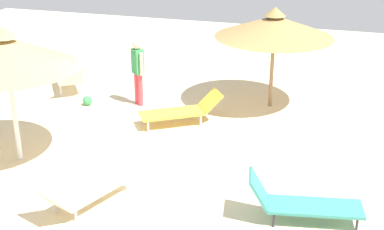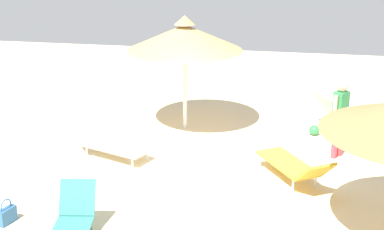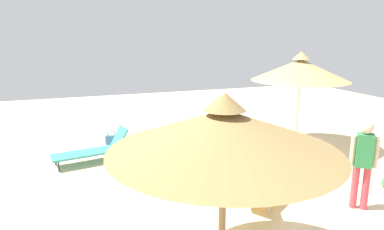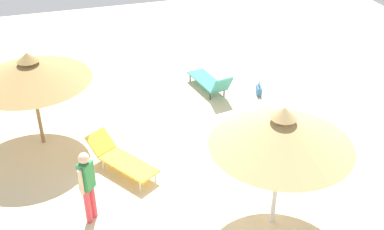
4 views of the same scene
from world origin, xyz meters
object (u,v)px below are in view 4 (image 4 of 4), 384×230
parasol_umbrella_back (282,131)px  person_standing_far_right (87,183)px  lounge_chair_center (211,82)px  lounge_chair_far_left (121,158)px  handbag (259,90)px  parasol_umbrella_edge (30,71)px  lounge_chair_front (284,144)px

parasol_umbrella_back → person_standing_far_right: 3.98m
lounge_chair_center → lounge_chair_far_left: bearing=42.9°
handbag → parasol_umbrella_back: bearing=68.8°
parasol_umbrella_edge → lounge_chair_center: 5.49m
lounge_chair_center → parasol_umbrella_back: bearing=83.8°
lounge_chair_center → handbag: 1.50m
person_standing_far_right → lounge_chair_front: bearing=-169.7°
lounge_chair_far_left → lounge_chair_center: (-3.32, -3.08, -0.00)m
handbag → lounge_chair_far_left: bearing=28.0°
lounge_chair_front → parasol_umbrella_back: bearing=58.2°
parasol_umbrella_back → person_standing_far_right: (3.57, -1.19, -1.28)m
lounge_chair_front → lounge_chair_far_left: bearing=-8.1°
parasol_umbrella_edge → handbag: (-6.41, -0.70, -1.91)m
lounge_chair_center → handbag: size_ratio=4.45×
parasol_umbrella_back → handbag: size_ratio=6.27×
parasol_umbrella_edge → lounge_chair_front: bearing=157.6°
parasol_umbrella_edge → parasol_umbrella_back: parasol_umbrella_back is taller
person_standing_far_right → parasol_umbrella_back: bearing=161.6°
lounge_chair_center → handbag: bearing=156.3°
lounge_chair_far_left → person_standing_far_right: bearing=58.6°
parasol_umbrella_edge → lounge_chair_far_left: bearing=134.2°
lounge_chair_far_left → lounge_chair_center: bearing=-137.1°
parasol_umbrella_back → lounge_chair_front: size_ratio=1.43×
lounge_chair_far_left → parasol_umbrella_back: bearing=135.5°
lounge_chair_far_left → handbag: lounge_chair_far_left is taller
parasol_umbrella_back → lounge_chair_center: (-0.63, -5.72, -1.90)m
parasol_umbrella_edge → lounge_chair_far_left: size_ratio=1.50×
parasol_umbrella_edge → person_standing_far_right: parasol_umbrella_edge is taller
lounge_chair_far_left → lounge_chair_center: 4.53m
lounge_chair_far_left → lounge_chair_front: 4.02m
lounge_chair_far_left → person_standing_far_right: person_standing_far_right is taller
lounge_chair_far_left → lounge_chair_center: lounge_chair_center is taller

